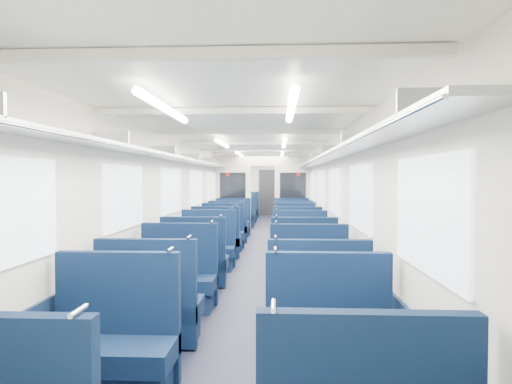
{
  "coord_description": "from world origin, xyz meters",
  "views": [
    {
      "loc": [
        0.43,
        -10.34,
        1.66
      ],
      "look_at": [
        -0.14,
        1.34,
        1.27
      ],
      "focal_mm": 30.94,
      "sensor_mm": 36.0,
      "label": 1
    }
  ],
  "objects_px": {
    "seat_5": "(318,312)",
    "seat_16": "(228,229)",
    "seat_18": "(233,224)",
    "seat_15": "(295,234)",
    "seat_2": "(113,349)",
    "seat_20": "(239,217)",
    "seat_7": "(310,284)",
    "seat_4": "(150,310)",
    "seat_23": "(289,215)",
    "seat_19": "(292,224)",
    "bulkhead": "(263,192)",
    "seat_13": "(297,242)",
    "seat_6": "(178,282)",
    "seat_17": "(293,229)",
    "seat_12": "(216,241)",
    "seat_24": "(244,212)",
    "seat_8": "(195,264)",
    "seat_27": "(287,210)",
    "seat_9": "(304,264)",
    "seat_21": "(290,218)",
    "seat_26": "(247,210)",
    "seat_11": "(300,252)",
    "seat_14": "(222,235)",
    "seat_10": "(208,251)",
    "end_door": "(268,193)",
    "seat_25": "(288,212)",
    "seat_22": "(242,215)"
  },
  "relations": [
    {
      "from": "seat_12",
      "to": "seat_20",
      "type": "relative_size",
      "value": 1.0
    },
    {
      "from": "bulkhead",
      "to": "seat_22",
      "type": "relative_size",
      "value": 2.54
    },
    {
      "from": "seat_24",
      "to": "seat_10",
      "type": "bearing_deg",
      "value": -90.0
    },
    {
      "from": "seat_17",
      "to": "seat_21",
      "type": "relative_size",
      "value": 1.0
    },
    {
      "from": "seat_20",
      "to": "seat_7",
      "type": "bearing_deg",
      "value": -79.65
    },
    {
      "from": "seat_21",
      "to": "seat_10",
      "type": "bearing_deg",
      "value": -104.02
    },
    {
      "from": "seat_6",
      "to": "seat_10",
      "type": "bearing_deg",
      "value": 90.0
    },
    {
      "from": "seat_7",
      "to": "seat_14",
      "type": "relative_size",
      "value": 1.0
    },
    {
      "from": "seat_15",
      "to": "seat_20",
      "type": "height_order",
      "value": "same"
    },
    {
      "from": "seat_12",
      "to": "seat_16",
      "type": "relative_size",
      "value": 1.0
    },
    {
      "from": "bulkhead",
      "to": "seat_17",
      "type": "height_order",
      "value": "bulkhead"
    },
    {
      "from": "seat_10",
      "to": "seat_21",
      "type": "distance_m",
      "value": 6.85
    },
    {
      "from": "bulkhead",
      "to": "seat_15",
      "type": "xyz_separation_m",
      "value": [
        0.83,
        -2.6,
        -0.89
      ]
    },
    {
      "from": "seat_2",
      "to": "seat_15",
      "type": "height_order",
      "value": "same"
    },
    {
      "from": "seat_8",
      "to": "seat_16",
      "type": "xyz_separation_m",
      "value": [
        0.0,
        4.56,
        0.0
      ]
    },
    {
      "from": "seat_19",
      "to": "seat_18",
      "type": "bearing_deg",
      "value": -175.89
    },
    {
      "from": "seat_6",
      "to": "seat_11",
      "type": "bearing_deg",
      "value": 54.37
    },
    {
      "from": "seat_5",
      "to": "seat_9",
      "type": "relative_size",
      "value": 1.0
    },
    {
      "from": "seat_12",
      "to": "seat_18",
      "type": "relative_size",
      "value": 1.0
    },
    {
      "from": "seat_2",
      "to": "seat_16",
      "type": "bearing_deg",
      "value": 90.0
    },
    {
      "from": "seat_6",
      "to": "seat_17",
      "type": "xyz_separation_m",
      "value": [
        1.66,
        5.73,
        0.0
      ]
    },
    {
      "from": "seat_5",
      "to": "seat_7",
      "type": "height_order",
      "value": "same"
    },
    {
      "from": "seat_18",
      "to": "seat_15",
      "type": "bearing_deg",
      "value": -52.11
    },
    {
      "from": "seat_26",
      "to": "seat_24",
      "type": "bearing_deg",
      "value": -90.0
    },
    {
      "from": "seat_2",
      "to": "seat_12",
      "type": "height_order",
      "value": "same"
    },
    {
      "from": "seat_8",
      "to": "seat_9",
      "type": "distance_m",
      "value": 1.66
    },
    {
      "from": "seat_7",
      "to": "seat_16",
      "type": "relative_size",
      "value": 1.0
    },
    {
      "from": "seat_21",
      "to": "seat_26",
      "type": "bearing_deg",
      "value": 115.68
    },
    {
      "from": "seat_13",
      "to": "seat_19",
      "type": "height_order",
      "value": "same"
    },
    {
      "from": "seat_12",
      "to": "seat_20",
      "type": "distance_m",
      "value": 5.51
    },
    {
      "from": "seat_12",
      "to": "seat_11",
      "type": "bearing_deg",
      "value": -36.53
    },
    {
      "from": "seat_20",
      "to": "seat_26",
      "type": "relative_size",
      "value": 1.0
    },
    {
      "from": "seat_23",
      "to": "end_door",
      "type": "bearing_deg",
      "value": 102.9
    },
    {
      "from": "seat_19",
      "to": "seat_9",
      "type": "bearing_deg",
      "value": -90.0
    },
    {
      "from": "seat_26",
      "to": "seat_9",
      "type": "bearing_deg",
      "value": -81.64
    },
    {
      "from": "seat_6",
      "to": "seat_2",
      "type": "bearing_deg",
      "value": -90.0
    },
    {
      "from": "seat_5",
      "to": "seat_16",
      "type": "height_order",
      "value": "same"
    },
    {
      "from": "seat_4",
      "to": "seat_13",
      "type": "height_order",
      "value": "same"
    },
    {
      "from": "seat_8",
      "to": "seat_23",
      "type": "xyz_separation_m",
      "value": [
        1.66,
        9.02,
        0.0
      ]
    },
    {
      "from": "seat_18",
      "to": "seat_13",
      "type": "bearing_deg",
      "value": -64.04
    },
    {
      "from": "seat_2",
      "to": "seat_27",
      "type": "xyz_separation_m",
      "value": [
        1.66,
        14.57,
        0.0
      ]
    },
    {
      "from": "seat_15",
      "to": "seat_26",
      "type": "height_order",
      "value": "same"
    },
    {
      "from": "end_door",
      "to": "seat_25",
      "type": "height_order",
      "value": "end_door"
    },
    {
      "from": "seat_24",
      "to": "seat_8",
      "type": "bearing_deg",
      "value": -90.0
    },
    {
      "from": "bulkhead",
      "to": "seat_13",
      "type": "relative_size",
      "value": 2.54
    },
    {
      "from": "seat_14",
      "to": "seat_26",
      "type": "height_order",
      "value": "same"
    },
    {
      "from": "seat_2",
      "to": "seat_12",
      "type": "distance_m",
      "value": 5.74
    },
    {
      "from": "seat_4",
      "to": "seat_23",
      "type": "distance_m",
      "value": 11.5
    },
    {
      "from": "seat_6",
      "to": "seat_19",
      "type": "distance_m",
      "value": 7.21
    },
    {
      "from": "seat_10",
      "to": "seat_26",
      "type": "bearing_deg",
      "value": 90.0
    }
  ]
}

